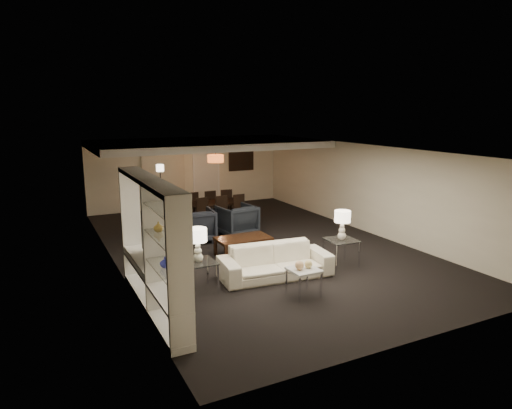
{
  "coord_description": "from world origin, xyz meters",
  "views": [
    {
      "loc": [
        -5.06,
        -10.12,
        3.48
      ],
      "look_at": [
        0.0,
        0.0,
        1.1
      ],
      "focal_mm": 32.0,
      "sensor_mm": 36.0,
      "label": 1
    }
  ],
  "objects_px": {
    "armchair_right": "(237,220)",
    "marble_table": "(304,282)",
    "coffee_table": "(243,246)",
    "side_table_right": "(341,252)",
    "table_lamp_right": "(342,225)",
    "chair_fm": "(208,203)",
    "vase_amber": "(158,227)",
    "chair_nl": "(205,213)",
    "floor_speaker": "(136,248)",
    "television": "(146,242)",
    "sofa": "(275,261)",
    "chair_fr": "(225,201)",
    "pendant_light": "(216,159)",
    "chair_nm": "(224,211)",
    "table_lamp_left": "(198,245)",
    "dining_table": "(216,211)",
    "armchair_left": "(196,225)",
    "chair_nr": "(241,209)",
    "chair_fl": "(191,205)",
    "floor_lamp": "(161,190)",
    "side_table_left": "(199,276)"
  },
  "relations": [
    {
      "from": "side_table_right",
      "to": "marble_table",
      "type": "distance_m",
      "value": 2.03
    },
    {
      "from": "coffee_table",
      "to": "vase_amber",
      "type": "height_order",
      "value": "vase_amber"
    },
    {
      "from": "armchair_right",
      "to": "table_lamp_left",
      "type": "bearing_deg",
      "value": 47.95
    },
    {
      "from": "coffee_table",
      "to": "side_table_right",
      "type": "bearing_deg",
      "value": -43.26
    },
    {
      "from": "marble_table",
      "to": "chair_nl",
      "type": "bearing_deg",
      "value": 88.54
    },
    {
      "from": "sofa",
      "to": "chair_fr",
      "type": "bearing_deg",
      "value": 82.79
    },
    {
      "from": "armchair_left",
      "to": "chair_nl",
      "type": "xyz_separation_m",
      "value": [
        0.75,
        1.32,
        -0.0
      ]
    },
    {
      "from": "side_table_right",
      "to": "floor_speaker",
      "type": "xyz_separation_m",
      "value": [
        -4.22,
        1.74,
        0.19
      ]
    },
    {
      "from": "chair_nr",
      "to": "chair_fr",
      "type": "xyz_separation_m",
      "value": [
        0.0,
        1.3,
        0.0
      ]
    },
    {
      "from": "marble_table",
      "to": "floor_lamp",
      "type": "distance_m",
      "value": 7.75
    },
    {
      "from": "table_lamp_right",
      "to": "marble_table",
      "type": "distance_m",
      "value": 2.13
    },
    {
      "from": "armchair_left",
      "to": "vase_amber",
      "type": "relative_size",
      "value": 5.9
    },
    {
      "from": "dining_table",
      "to": "chair_nl",
      "type": "xyz_separation_m",
      "value": [
        -0.6,
        -0.65,
        0.14
      ]
    },
    {
      "from": "dining_table",
      "to": "chair_nr",
      "type": "distance_m",
      "value": 0.9
    },
    {
      "from": "dining_table",
      "to": "table_lamp_left",
      "type": "bearing_deg",
      "value": -118.12
    },
    {
      "from": "television",
      "to": "chair_fr",
      "type": "distance_m",
      "value": 7.07
    },
    {
      "from": "coffee_table",
      "to": "chair_nl",
      "type": "relative_size",
      "value": 1.49
    },
    {
      "from": "floor_speaker",
      "to": "television",
      "type": "bearing_deg",
      "value": -110.26
    },
    {
      "from": "armchair_right",
      "to": "chair_nl",
      "type": "xyz_separation_m",
      "value": [
        -0.45,
        1.32,
        -0.0
      ]
    },
    {
      "from": "television",
      "to": "chair_fm",
      "type": "bearing_deg",
      "value": -30.41
    },
    {
      "from": "armchair_right",
      "to": "marble_table",
      "type": "height_order",
      "value": "armchair_right"
    },
    {
      "from": "coffee_table",
      "to": "floor_speaker",
      "type": "relative_size",
      "value": 1.3
    },
    {
      "from": "vase_amber",
      "to": "dining_table",
      "type": "relative_size",
      "value": 0.1
    },
    {
      "from": "side_table_right",
      "to": "chair_fm",
      "type": "height_order",
      "value": "chair_fm"
    },
    {
      "from": "pendant_light",
      "to": "vase_amber",
      "type": "bearing_deg",
      "value": -118.49
    },
    {
      "from": "dining_table",
      "to": "floor_speaker",
      "type": "bearing_deg",
      "value": -136.01
    },
    {
      "from": "television",
      "to": "chair_fl",
      "type": "xyz_separation_m",
      "value": [
        2.8,
        5.8,
        -0.65
      ]
    },
    {
      "from": "chair_nr",
      "to": "side_table_right",
      "type": "bearing_deg",
      "value": -87.67
    },
    {
      "from": "armchair_right",
      "to": "dining_table",
      "type": "relative_size",
      "value": 0.58
    },
    {
      "from": "table_lamp_right",
      "to": "chair_nr",
      "type": "xyz_separation_m",
      "value": [
        -0.35,
        4.62,
        -0.5
      ]
    },
    {
      "from": "coffee_table",
      "to": "vase_amber",
      "type": "bearing_deg",
      "value": -136.01
    },
    {
      "from": "table_lamp_left",
      "to": "coffee_table",
      "type": "bearing_deg",
      "value": 43.26
    },
    {
      "from": "chair_nr",
      "to": "table_lamp_right",
      "type": "bearing_deg",
      "value": -87.67
    },
    {
      "from": "table_lamp_left",
      "to": "chair_fm",
      "type": "distance_m",
      "value": 6.43
    },
    {
      "from": "side_table_right",
      "to": "dining_table",
      "type": "xyz_separation_m",
      "value": [
        -0.95,
        5.27,
        -0.01
      ]
    },
    {
      "from": "dining_table",
      "to": "pendant_light",
      "type": "bearing_deg",
      "value": 62.16
    },
    {
      "from": "sofa",
      "to": "chair_nr",
      "type": "bearing_deg",
      "value": 79.36
    },
    {
      "from": "pendant_light",
      "to": "television",
      "type": "height_order",
      "value": "pendant_light"
    },
    {
      "from": "table_lamp_right",
      "to": "chair_nm",
      "type": "height_order",
      "value": "table_lamp_right"
    },
    {
      "from": "table_lamp_right",
      "to": "chair_fm",
      "type": "bearing_deg",
      "value": 99.15
    },
    {
      "from": "armchair_right",
      "to": "chair_nl",
      "type": "distance_m",
      "value": 1.4
    },
    {
      "from": "table_lamp_left",
      "to": "chair_nm",
      "type": "distance_m",
      "value": 5.25
    },
    {
      "from": "side_table_right",
      "to": "chair_nm",
      "type": "relative_size",
      "value": 0.74
    },
    {
      "from": "chair_nm",
      "to": "side_table_left",
      "type": "bearing_deg",
      "value": -116.1
    },
    {
      "from": "marble_table",
      "to": "chair_nr",
      "type": "xyz_separation_m",
      "value": [
        1.35,
        5.72,
        0.16
      ]
    },
    {
      "from": "armchair_right",
      "to": "chair_fm",
      "type": "relative_size",
      "value": 1.11
    },
    {
      "from": "chair_fl",
      "to": "pendant_light",
      "type": "bearing_deg",
      "value": 158.66
    },
    {
      "from": "chair_nl",
      "to": "sofa",
      "type": "bearing_deg",
      "value": -98.36
    },
    {
      "from": "pendant_light",
      "to": "table_lamp_right",
      "type": "distance_m",
      "value": 5.8
    },
    {
      "from": "sofa",
      "to": "vase_amber",
      "type": "relative_size",
      "value": 14.43
    }
  ]
}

